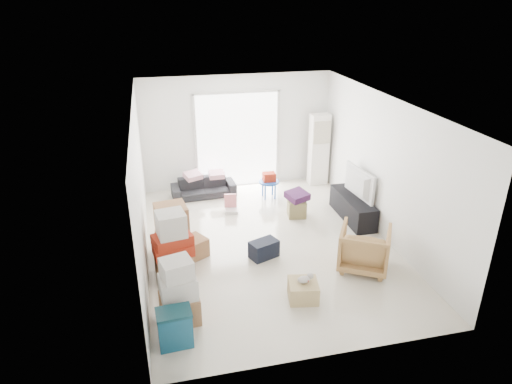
{
  "coord_description": "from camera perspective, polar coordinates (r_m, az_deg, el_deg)",
  "views": [
    {
      "loc": [
        -1.94,
        -7.3,
        4.42
      ],
      "look_at": [
        -0.19,
        0.2,
        1.01
      ],
      "focal_mm": 32.0,
      "sensor_mm": 36.0,
      "label": 1
    }
  ],
  "objects": [
    {
      "name": "toy_walker",
      "position": [
        9.94,
        -3.12,
        -1.88
      ],
      "size": [
        0.33,
        0.3,
        0.39
      ],
      "rotation": [
        0.0,
        0.0,
        -0.18
      ],
      "color": "silver",
      "rests_on": "room_shell"
    },
    {
      "name": "sofa",
      "position": [
        10.69,
        -6.6,
        0.94
      ],
      "size": [
        1.49,
        0.51,
        0.58
      ],
      "primitive_type": "imported",
      "rotation": [
        0.0,
        0.0,
        0.05
      ],
      "color": "#25252A",
      "rests_on": "room_shell"
    },
    {
      "name": "pillow_left",
      "position": [
        10.57,
        -7.92,
        2.65
      ],
      "size": [
        0.48,
        0.43,
        0.12
      ],
      "primitive_type": "cube",
      "rotation": [
        0.0,
        0.0,
        0.4
      ],
      "color": "#CD969E",
      "rests_on": "sofa"
    },
    {
      "name": "storage_bins",
      "position": [
        6.48,
        -10.11,
        -16.35
      ],
      "size": [
        0.49,
        0.36,
        0.54
      ],
      "rotation": [
        0.0,
        0.0,
        0.06
      ],
      "color": "navy",
      "rests_on": "room_shell"
    },
    {
      "name": "ac_tower",
      "position": [
        11.26,
        7.85,
        5.27
      ],
      "size": [
        0.45,
        0.3,
        1.75
      ],
      "primitive_type": "cube",
      "color": "white",
      "rests_on": "room_shell"
    },
    {
      "name": "duffel_bag",
      "position": [
        8.27,
        0.99,
        -7.15
      ],
      "size": [
        0.58,
        0.46,
        0.32
      ],
      "primitive_type": "cube",
      "rotation": [
        0.0,
        0.0,
        0.37
      ],
      "color": "black",
      "rests_on": "room_shell"
    },
    {
      "name": "box_stack_c",
      "position": [
        8.4,
        -10.43,
        -4.71
      ],
      "size": [
        0.67,
        0.61,
        0.94
      ],
      "rotation": [
        0.0,
        0.0,
        0.04
      ],
      "color": "#966D43",
      "rests_on": "room_shell"
    },
    {
      "name": "plush_bunny",
      "position": [
        7.18,
        6.19,
        -10.71
      ],
      "size": [
        0.27,
        0.15,
        0.13
      ],
      "rotation": [
        0.0,
        0.0,
        -0.13
      ],
      "color": "#B2ADA8",
      "rests_on": "wood_crate"
    },
    {
      "name": "armchair",
      "position": [
        8.06,
        13.42,
        -6.61
      ],
      "size": [
        1.09,
        1.07,
        0.84
      ],
      "primitive_type": "imported",
      "rotation": [
        0.0,
        0.0,
        2.62
      ],
      "color": "#B0804E",
      "rests_on": "room_shell"
    },
    {
      "name": "blanket",
      "position": [
        9.63,
        5.16,
        -0.64
      ],
      "size": [
        0.52,
        0.52,
        0.14
      ],
      "primitive_type": "cube",
      "rotation": [
        0.0,
        0.0,
        0.34
      ],
      "color": "#441E4B",
      "rests_on": "ottoman"
    },
    {
      "name": "television",
      "position": [
        9.67,
        12.16,
        -0.23
      ],
      "size": [
        0.72,
        1.12,
        0.14
      ],
      "primitive_type": "imported",
      "rotation": [
        0.0,
        0.0,
        1.68
      ],
      "color": "black",
      "rests_on": "tv_console"
    },
    {
      "name": "box_stack_b",
      "position": [
        7.69,
        -10.32,
        -7.06
      ],
      "size": [
        0.7,
        0.65,
        1.19
      ],
      "rotation": [
        0.0,
        0.0,
        0.22
      ],
      "color": "#966D43",
      "rests_on": "room_shell"
    },
    {
      "name": "kids_table",
      "position": [
        10.49,
        1.63,
        1.5
      ],
      "size": [
        0.48,
        0.48,
        0.61
      ],
      "rotation": [
        0.0,
        0.0,
        -0.39
      ],
      "color": "#1C4DB3",
      "rests_on": "room_shell"
    },
    {
      "name": "sliding_door",
      "position": [
        10.93,
        -2.34,
        6.94
      ],
      "size": [
        2.1,
        0.04,
        2.33
      ],
      "color": "white",
      "rests_on": "room_shell"
    },
    {
      "name": "pillow_right",
      "position": [
        10.59,
        -4.96,
        2.79
      ],
      "size": [
        0.31,
        0.25,
        0.11
      ],
      "primitive_type": "cube",
      "rotation": [
        0.0,
        0.0,
        -0.0
      ],
      "color": "#CD969E",
      "rests_on": "sofa"
    },
    {
      "name": "ottoman",
      "position": [
        9.74,
        5.11,
        -2.01
      ],
      "size": [
        0.42,
        0.42,
        0.37
      ],
      "primitive_type": "cube",
      "rotation": [
        0.0,
        0.0,
        -0.15
      ],
      "color": "olive",
      "rests_on": "room_shell"
    },
    {
      "name": "loose_box",
      "position": [
        8.37,
        -7.8,
        -6.85
      ],
      "size": [
        0.57,
        0.57,
        0.35
      ],
      "primitive_type": "cube",
      "rotation": [
        0.0,
        0.0,
        0.53
      ],
      "color": "#966D43",
      "rests_on": "room_shell"
    },
    {
      "name": "wood_crate",
      "position": [
        7.29,
        5.91,
        -12.14
      ],
      "size": [
        0.52,
        0.52,
        0.3
      ],
      "primitive_type": "cube",
      "rotation": [
        0.0,
        0.0,
        -0.18
      ],
      "color": "tan",
      "rests_on": "room_shell"
    },
    {
      "name": "room_shell",
      "position": [
        8.15,
        1.64,
        1.74
      ],
      "size": [
        4.98,
        6.48,
        3.18
      ],
      "color": "beige",
      "rests_on": "ground"
    },
    {
      "name": "tv_console",
      "position": [
        9.8,
        12.0,
        -1.92
      ],
      "size": [
        0.44,
        1.48,
        0.49
      ],
      "primitive_type": "cube",
      "color": "black",
      "rests_on": "room_shell"
    },
    {
      "name": "box_stack_a",
      "position": [
        6.75,
        -9.64,
        -12.47
      ],
      "size": [
        0.58,
        0.5,
        1.02
      ],
      "rotation": [
        0.0,
        0.0,
        0.07
      ],
      "color": "#966D43",
      "rests_on": "room_shell"
    }
  ]
}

